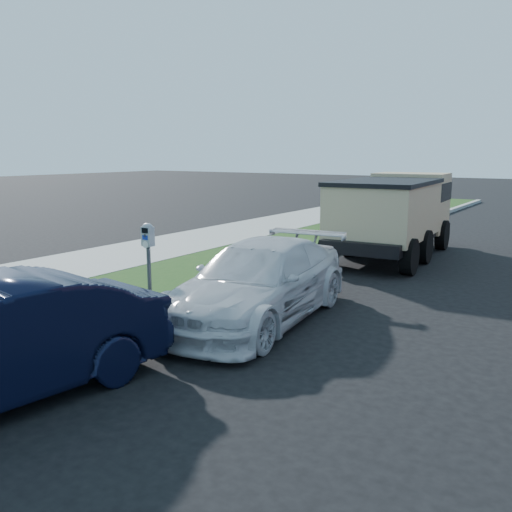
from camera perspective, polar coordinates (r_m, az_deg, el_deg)
The scene contains 5 objects.
ground at distance 8.80m, azimuth 4.09°, elevation -8.39°, with size 120.00×120.00×0.00m, color black.
streetside at distance 13.63m, azimuth -12.42°, elevation -1.38°, with size 6.12×50.00×0.15m.
parking_meter at distance 9.61m, azimuth -11.28°, elevation 0.88°, with size 0.22×0.15×1.55m.
white_wagon at distance 9.43m, azimuth 0.44°, elevation -2.72°, with size 1.91×4.69×1.36m, color silver.
dump_truck at distance 15.82m, azimuth 14.40°, elevation 4.65°, with size 2.68×5.96×2.28m.
Camera 1 is at (4.03, -7.26, 2.89)m, focal length 38.00 mm.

